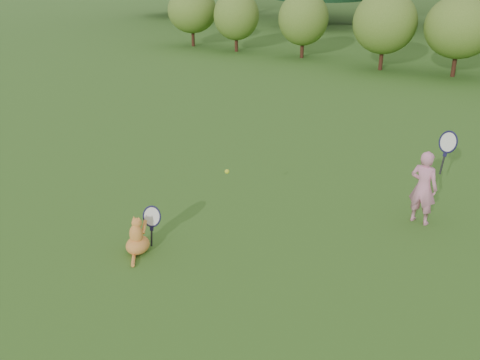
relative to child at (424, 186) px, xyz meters
The scene contains 5 objects.
ground 3.42m from the child, 134.12° to the right, with size 100.00×100.00×0.00m, color #315718.
shrub_row 10.87m from the child, 102.48° to the left, with size 28.00×3.00×2.80m, color #527323, non-canonical shape.
child is the anchor object (origin of this frame).
cat 4.15m from the child, 131.69° to the right, with size 0.49×0.77×0.71m.
tennis_ball 2.89m from the child, 138.77° to the right, with size 0.06×0.06×0.06m.
Camera 1 is at (4.40, -4.93, 3.67)m, focal length 40.00 mm.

